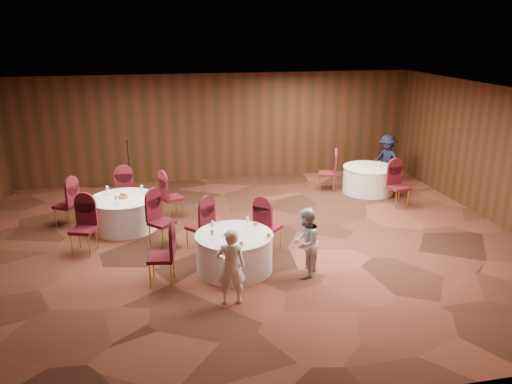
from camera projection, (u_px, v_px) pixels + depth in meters
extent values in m
plane|color=black|center=(249.00, 243.00, 10.85)|extent=(12.00, 12.00, 0.00)
plane|color=silver|center=(248.00, 95.00, 9.84)|extent=(12.00, 12.00, 0.00)
plane|color=black|center=(217.00, 128.00, 14.99)|extent=(12.00, 0.00, 12.00)
plane|color=black|center=(331.00, 292.00, 5.70)|extent=(12.00, 0.00, 12.00)
plane|color=black|center=(504.00, 158.00, 11.50)|extent=(0.00, 10.00, 10.00)
cylinder|color=silver|center=(234.00, 253.00, 9.57)|extent=(1.46, 1.46, 0.72)
cylinder|color=silver|center=(234.00, 235.00, 9.46)|extent=(1.49, 1.49, 0.03)
cylinder|color=silver|center=(124.00, 213.00, 11.59)|extent=(1.53, 1.53, 0.72)
cylinder|color=silver|center=(123.00, 198.00, 11.47)|extent=(1.56, 1.56, 0.03)
cylinder|color=silver|center=(368.00, 180.00, 14.13)|extent=(1.43, 1.43, 0.72)
cylinder|color=silver|center=(369.00, 167.00, 14.01)|extent=(1.46, 1.46, 0.03)
cylinder|color=silver|center=(213.00, 240.00, 9.18)|extent=(0.06, 0.06, 0.01)
cylinder|color=silver|center=(213.00, 237.00, 9.16)|extent=(0.01, 0.01, 0.11)
cone|color=silver|center=(212.00, 232.00, 9.13)|extent=(0.08, 0.08, 0.10)
cylinder|color=silver|center=(248.00, 227.00, 9.78)|extent=(0.06, 0.06, 0.01)
cylinder|color=silver|center=(248.00, 224.00, 9.76)|extent=(0.01, 0.01, 0.11)
cone|color=silver|center=(248.00, 219.00, 9.73)|extent=(0.08, 0.08, 0.10)
cylinder|color=silver|center=(213.00, 232.00, 9.57)|extent=(0.06, 0.06, 0.01)
cylinder|color=silver|center=(213.00, 229.00, 9.55)|extent=(0.01, 0.01, 0.11)
cone|color=silver|center=(213.00, 224.00, 9.51)|extent=(0.08, 0.08, 0.10)
cylinder|color=silver|center=(233.00, 244.00, 9.03)|extent=(0.06, 0.06, 0.01)
cylinder|color=silver|center=(233.00, 241.00, 9.01)|extent=(0.01, 0.01, 0.11)
cone|color=silver|center=(233.00, 236.00, 8.98)|extent=(0.08, 0.08, 0.10)
cylinder|color=white|center=(241.00, 245.00, 8.96)|extent=(0.15, 0.15, 0.01)
sphere|color=#9E6B33|center=(241.00, 243.00, 8.95)|extent=(0.08, 0.08, 0.08)
cylinder|color=white|center=(269.00, 237.00, 9.32)|extent=(0.15, 0.15, 0.01)
sphere|color=#9E6B33|center=(269.00, 235.00, 9.30)|extent=(0.08, 0.08, 0.08)
cylinder|color=white|center=(255.00, 225.00, 9.86)|extent=(0.15, 0.15, 0.01)
sphere|color=#9E6B33|center=(255.00, 223.00, 9.85)|extent=(0.08, 0.08, 0.08)
cylinder|color=silver|center=(142.00, 194.00, 11.73)|extent=(0.06, 0.06, 0.01)
cylinder|color=silver|center=(142.00, 192.00, 11.71)|extent=(0.01, 0.01, 0.11)
cone|color=silver|center=(142.00, 187.00, 11.67)|extent=(0.08, 0.08, 0.10)
cylinder|color=silver|center=(108.00, 195.00, 11.67)|extent=(0.06, 0.06, 0.01)
cylinder|color=silver|center=(108.00, 192.00, 11.65)|extent=(0.01, 0.01, 0.11)
cone|color=silver|center=(107.00, 188.00, 11.62)|extent=(0.08, 0.08, 0.10)
cylinder|color=silver|center=(117.00, 204.00, 11.04)|extent=(0.06, 0.06, 0.01)
cylinder|color=silver|center=(116.00, 202.00, 11.02)|extent=(0.01, 0.01, 0.11)
cone|color=silver|center=(116.00, 197.00, 10.99)|extent=(0.08, 0.08, 0.10)
cylinder|color=brown|center=(123.00, 197.00, 11.46)|extent=(0.22, 0.22, 0.06)
sphere|color=#9E6B33|center=(121.00, 194.00, 11.45)|extent=(0.07, 0.07, 0.07)
sphere|color=#9E6B33|center=(125.00, 194.00, 11.43)|extent=(0.07, 0.07, 0.07)
cylinder|color=silver|center=(379.00, 169.00, 13.81)|extent=(0.06, 0.06, 0.01)
cylinder|color=silver|center=(379.00, 167.00, 13.80)|extent=(0.01, 0.01, 0.11)
cone|color=silver|center=(380.00, 163.00, 13.76)|extent=(0.08, 0.08, 0.10)
cylinder|color=black|center=(132.00, 198.00, 13.70)|extent=(0.24, 0.24, 0.02)
cylinder|color=black|center=(129.00, 169.00, 13.44)|extent=(0.02, 0.02, 1.61)
cylinder|color=black|center=(127.00, 141.00, 13.25)|extent=(0.04, 0.12, 0.04)
imported|color=white|center=(231.00, 267.00, 8.31)|extent=(0.52, 0.36, 1.36)
imported|color=silver|center=(305.00, 243.00, 9.25)|extent=(0.78, 0.83, 1.35)
imported|color=black|center=(387.00, 159.00, 14.79)|extent=(0.90, 1.10, 1.48)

